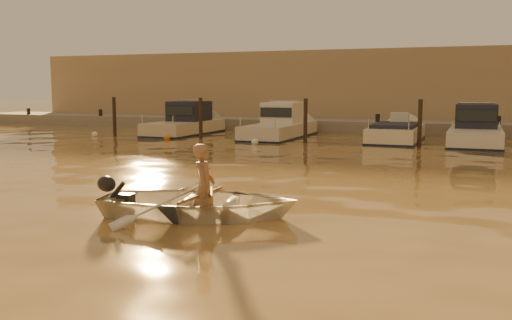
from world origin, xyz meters
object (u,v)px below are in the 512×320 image
at_px(moored_boat_2, 280,125).
at_px(moored_boat_4, 476,130).
at_px(moored_boat_1, 184,123).
at_px(person, 204,188).
at_px(dinghy, 199,202).
at_px(waterfront_building, 366,89).
at_px(moored_boat_3, 396,137).

relative_size(moored_boat_2, moored_boat_4, 1.06).
height_order(moored_boat_1, moored_boat_4, same).
bearing_deg(person, moored_boat_1, 15.74).
relative_size(dinghy, moored_boat_4, 0.57).
bearing_deg(waterfront_building, moored_boat_2, -101.26).
distance_m(dinghy, person, 0.30).
relative_size(moored_boat_1, waterfront_building, 0.14).
xyz_separation_m(moored_boat_1, waterfront_building, (7.60, 11.00, 1.77)).
bearing_deg(waterfront_building, dinghy, -85.60).
distance_m(dinghy, moored_boat_4, 17.97).
bearing_deg(moored_boat_1, moored_boat_3, 0.00).
bearing_deg(waterfront_building, moored_boat_4, -57.55).
bearing_deg(moored_boat_4, moored_boat_2, 180.00).
bearing_deg(person, moored_boat_3, -18.22).
relative_size(person, waterfront_building, 0.04).
bearing_deg(moored_boat_4, dinghy, -105.56).
bearing_deg(waterfront_building, person, -85.40).
xyz_separation_m(person, moored_boat_1, (-9.87, 17.28, 0.07)).
xyz_separation_m(moored_boat_3, waterfront_building, (-3.55, 11.00, 2.17)).
xyz_separation_m(dinghy, waterfront_building, (-2.18, 28.31, 2.12)).
height_order(moored_boat_2, waterfront_building, waterfront_building).
height_order(person, moored_boat_1, moored_boat_1).
relative_size(moored_boat_3, waterfront_building, 0.13).
bearing_deg(moored_boat_4, waterfront_building, 122.45).
xyz_separation_m(moored_boat_2, waterfront_building, (2.19, 11.00, 1.77)).
relative_size(moored_boat_2, waterfront_building, 0.16).
height_order(dinghy, moored_boat_2, moored_boat_2).
bearing_deg(dinghy, moored_boat_1, 15.46).
relative_size(dinghy, moored_boat_2, 0.53).
xyz_separation_m(person, waterfront_building, (-2.27, 28.28, 1.84)).
bearing_deg(waterfront_building, moored_boat_1, -124.64).
relative_size(moored_boat_4, waterfront_building, 0.15).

